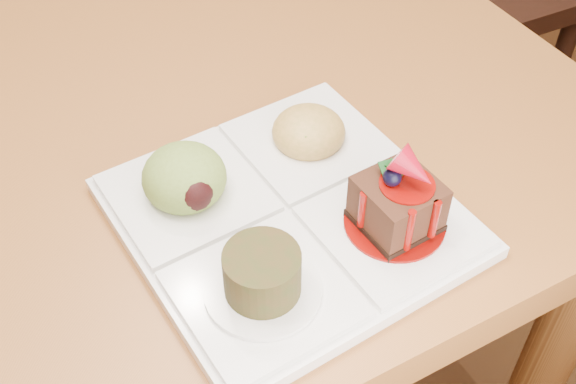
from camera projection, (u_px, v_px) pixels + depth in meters
ground at (61, 250)px, 1.53m from camera, size 6.00×6.00×0.00m
sampler_plate at (284, 204)px, 0.57m from camera, size 0.26×0.26×0.10m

